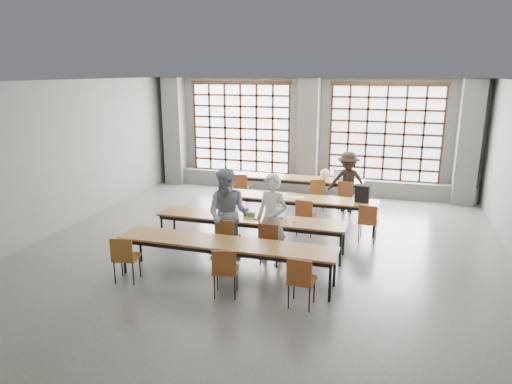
% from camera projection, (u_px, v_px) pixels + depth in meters
% --- Properties ---
extents(floor, '(11.00, 11.00, 0.00)m').
position_uv_depth(floor, '(261.00, 253.00, 9.56)').
color(floor, '#50504E').
rests_on(floor, ground).
extents(ceiling, '(11.00, 11.00, 0.00)m').
position_uv_depth(ceiling, '(262.00, 81.00, 8.66)').
color(ceiling, silver).
rests_on(ceiling, floor).
extents(wall_back, '(10.00, 0.00, 10.00)m').
position_uv_depth(wall_back, '(310.00, 135.00, 14.20)').
color(wall_back, '#61615E').
rests_on(wall_back, floor).
extents(wall_front, '(10.00, 0.00, 10.00)m').
position_uv_depth(wall_front, '(90.00, 299.00, 4.02)').
color(wall_front, '#61615E').
rests_on(wall_front, floor).
extents(wall_left, '(0.00, 11.00, 11.00)m').
position_uv_depth(wall_left, '(53.00, 158.00, 10.49)').
color(wall_left, '#61615E').
rests_on(wall_left, floor).
extents(column_left, '(0.60, 0.55, 3.50)m').
position_uv_depth(column_left, '(175.00, 131.00, 15.19)').
color(column_left, '#5A5A57').
rests_on(column_left, floor).
extents(column_mid, '(0.60, 0.55, 3.50)m').
position_uv_depth(column_mid, '(308.00, 137.00, 13.94)').
color(column_mid, '#5A5A57').
rests_on(column_mid, floor).
extents(column_right, '(0.60, 0.55, 3.50)m').
position_uv_depth(column_right, '(468.00, 143.00, 12.70)').
color(column_right, '#5A5A57').
rests_on(column_right, floor).
extents(window_left, '(3.32, 0.12, 3.00)m').
position_uv_depth(window_left, '(241.00, 128.00, 14.71)').
color(window_left, white).
rests_on(window_left, wall_back).
extents(window_right, '(3.32, 0.12, 3.00)m').
position_uv_depth(window_right, '(385.00, 134.00, 13.47)').
color(window_right, white).
rests_on(window_right, wall_back).
extents(sill_ledge, '(9.80, 0.35, 0.50)m').
position_uv_depth(sill_ledge, '(307.00, 184.00, 14.40)').
color(sill_ledge, '#5A5A57').
rests_on(sill_ledge, floor).
extents(desk_row_a, '(4.00, 0.70, 0.73)m').
position_uv_depth(desk_row_a, '(293.00, 179.00, 13.16)').
color(desk_row_a, brown).
rests_on(desk_row_a, floor).
extents(desk_row_b, '(4.00, 0.70, 0.73)m').
position_uv_depth(desk_row_b, '(294.00, 200.00, 11.09)').
color(desk_row_b, brown).
rests_on(desk_row_b, floor).
extents(desk_row_c, '(4.00, 0.70, 0.73)m').
position_uv_depth(desk_row_c, '(250.00, 220.00, 9.55)').
color(desk_row_c, brown).
rests_on(desk_row_c, floor).
extents(desk_row_d, '(4.00, 0.70, 0.73)m').
position_uv_depth(desk_row_d, '(226.00, 245.00, 8.17)').
color(desk_row_d, brown).
rests_on(desk_row_d, floor).
extents(chair_back_left, '(0.49, 0.49, 0.88)m').
position_uv_depth(chair_back_left, '(241.00, 185.00, 13.00)').
color(chair_back_left, brown).
rests_on(chair_back_left, floor).
extents(chair_back_mid, '(0.49, 0.49, 0.88)m').
position_uv_depth(chair_back_mid, '(317.00, 191.00, 12.39)').
color(chair_back_mid, brown).
rests_on(chair_back_mid, floor).
extents(chair_back_right, '(0.48, 0.49, 0.88)m').
position_uv_depth(chair_back_right, '(346.00, 193.00, 12.17)').
color(chair_back_right, brown).
rests_on(chair_back_right, floor).
extents(chair_mid_left, '(0.51, 0.51, 0.88)m').
position_uv_depth(chair_mid_left, '(224.00, 206.00, 10.98)').
color(chair_mid_left, brown).
rests_on(chair_mid_left, floor).
extents(chair_mid_centre, '(0.46, 0.47, 0.88)m').
position_uv_depth(chair_mid_centre, '(305.00, 214.00, 10.43)').
color(chair_mid_centre, maroon).
rests_on(chair_mid_centre, floor).
extents(chair_mid_right, '(0.45, 0.45, 0.88)m').
position_uv_depth(chair_mid_right, '(368.00, 219.00, 10.04)').
color(chair_mid_right, brown).
rests_on(chair_mid_right, floor).
extents(chair_front_left, '(0.42, 0.43, 0.88)m').
position_uv_depth(chair_front_left, '(227.00, 235.00, 9.08)').
color(chair_front_left, brown).
rests_on(chair_front_left, floor).
extents(chair_front_right, '(0.44, 0.44, 0.88)m').
position_uv_depth(chair_front_right, '(270.00, 239.00, 8.83)').
color(chair_front_right, '#672E14').
rests_on(chair_front_right, floor).
extents(chair_near_left, '(0.49, 0.50, 0.88)m').
position_uv_depth(chair_near_left, '(125.00, 255.00, 8.09)').
color(chair_near_left, brown).
rests_on(chair_near_left, floor).
extents(chair_near_mid, '(0.50, 0.51, 0.88)m').
position_uv_depth(chair_near_mid, '(225.00, 267.00, 7.57)').
color(chair_near_mid, brown).
rests_on(chair_near_mid, floor).
extents(chair_near_right, '(0.44, 0.45, 0.88)m').
position_uv_depth(chair_near_right, '(301.00, 277.00, 7.21)').
color(chair_near_right, brown).
rests_on(chair_near_right, floor).
extents(student_male, '(0.75, 0.60, 1.81)m').
position_uv_depth(student_male, '(272.00, 219.00, 8.86)').
color(student_male, silver).
rests_on(student_male, floor).
extents(student_female, '(0.90, 0.71, 1.85)m').
position_uv_depth(student_female, '(228.00, 214.00, 9.10)').
color(student_female, '#1A2150').
rests_on(student_female, floor).
extents(student_back, '(1.14, 0.78, 1.63)m').
position_uv_depth(student_back, '(348.00, 182.00, 12.22)').
color(student_back, black).
rests_on(student_back, floor).
extents(laptop_front, '(0.42, 0.37, 0.26)m').
position_uv_depth(laptop_front, '(278.00, 215.00, 9.46)').
color(laptop_front, '#BBBBC0').
rests_on(laptop_front, desk_row_c).
extents(laptop_back, '(0.42, 0.38, 0.26)m').
position_uv_depth(laptop_back, '(340.00, 177.00, 12.86)').
color(laptop_back, '#B1B1B6').
rests_on(laptop_back, desk_row_a).
extents(mouse, '(0.12, 0.10, 0.04)m').
position_uv_depth(mouse, '(295.00, 221.00, 9.24)').
color(mouse, white).
rests_on(mouse, desk_row_c).
extents(green_box, '(0.25, 0.09, 0.09)m').
position_uv_depth(green_box, '(249.00, 214.00, 9.61)').
color(green_box, '#287B28').
rests_on(green_box, desk_row_c).
extents(phone, '(0.13, 0.07, 0.01)m').
position_uv_depth(phone, '(257.00, 219.00, 9.39)').
color(phone, black).
rests_on(phone, desk_row_c).
extents(paper_sheet_a, '(0.35, 0.29, 0.00)m').
position_uv_depth(paper_sheet_a, '(271.00, 195.00, 11.28)').
color(paper_sheet_a, white).
rests_on(paper_sheet_a, desk_row_b).
extents(paper_sheet_b, '(0.34, 0.27, 0.00)m').
position_uv_depth(paper_sheet_b, '(282.00, 197.00, 11.11)').
color(paper_sheet_b, silver).
rests_on(paper_sheet_b, desk_row_b).
extents(paper_sheet_c, '(0.34, 0.29, 0.00)m').
position_uv_depth(paper_sheet_c, '(298.00, 197.00, 11.04)').
color(paper_sheet_c, white).
rests_on(paper_sheet_c, desk_row_b).
extents(backpack, '(0.34, 0.23, 0.40)m').
position_uv_depth(backpack, '(362.00, 193.00, 10.62)').
color(backpack, black).
rests_on(backpack, desk_row_b).
extents(plastic_bag, '(0.31, 0.28, 0.29)m').
position_uv_depth(plastic_bag, '(325.00, 174.00, 12.91)').
color(plastic_bag, silver).
rests_on(plastic_bag, desk_row_a).
extents(red_pouch, '(0.21, 0.13, 0.06)m').
position_uv_depth(red_pouch, '(126.00, 255.00, 8.18)').
color(red_pouch, maroon).
rests_on(red_pouch, chair_near_left).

